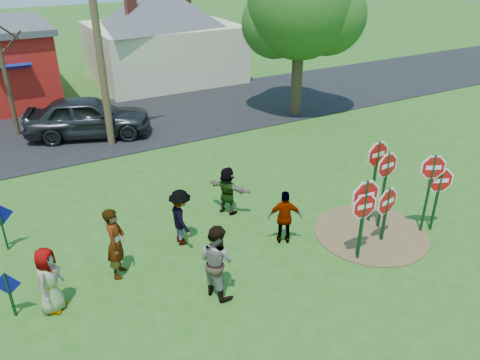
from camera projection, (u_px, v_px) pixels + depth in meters
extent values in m
plane|color=#255718|center=(214.00, 261.00, 12.20)|extent=(120.00, 120.00, 0.00)
cube|color=black|center=(102.00, 126.00, 21.16)|extent=(120.00, 7.50, 0.04)
cylinder|color=brown|center=(370.00, 233.00, 13.35)|extent=(3.20, 3.20, 0.03)
cube|color=navy|center=(12.00, 67.00, 21.05)|extent=(1.60, 0.78, 0.45)
cube|color=beige|center=(163.00, 52.00, 27.89)|extent=(8.00, 7.00, 3.20)
cube|color=brown|center=(130.00, 2.00, 24.88)|extent=(0.55, 0.55, 1.40)
cube|color=#103B1B|center=(361.00, 227.00, 11.86)|extent=(0.06, 0.07, 1.94)
cylinder|color=white|center=(364.00, 206.00, 11.58)|extent=(0.96, 0.12, 0.96)
cylinder|color=red|center=(364.00, 206.00, 11.58)|extent=(0.83, 0.11, 0.83)
cube|color=white|center=(364.00, 206.00, 11.58)|extent=(0.42, 0.05, 0.12)
cube|color=#103B1B|center=(383.00, 192.00, 13.11)|extent=(0.06, 0.07, 2.36)
cylinder|color=white|center=(387.00, 165.00, 12.74)|extent=(1.01, 0.06, 1.01)
cylinder|color=red|center=(387.00, 165.00, 12.74)|extent=(0.87, 0.06, 0.87)
cube|color=white|center=(387.00, 165.00, 12.74)|extent=(0.44, 0.03, 0.13)
cylinder|color=gold|center=(387.00, 165.00, 12.74)|extent=(1.01, 0.06, 1.01)
cube|color=#103B1B|center=(428.00, 195.00, 12.92)|extent=(0.07, 0.08, 2.39)
cylinder|color=white|center=(433.00, 167.00, 12.54)|extent=(0.88, 0.42, 0.97)
cylinder|color=red|center=(433.00, 167.00, 12.54)|extent=(0.76, 0.37, 0.84)
cube|color=white|center=(433.00, 167.00, 12.54)|extent=(0.39, 0.19, 0.12)
cube|color=#103B1B|center=(374.00, 183.00, 13.38)|extent=(0.06, 0.07, 2.55)
cylinder|color=white|center=(378.00, 154.00, 12.97)|extent=(1.04, 0.05, 1.04)
cylinder|color=red|center=(378.00, 154.00, 12.97)|extent=(0.90, 0.05, 0.90)
cube|color=white|center=(378.00, 154.00, 12.97)|extent=(0.46, 0.02, 0.13)
cylinder|color=gold|center=(378.00, 154.00, 12.97)|extent=(1.04, 0.05, 1.04)
cube|color=#103B1B|center=(385.00, 215.00, 12.67)|extent=(0.07, 0.08, 1.63)
cylinder|color=white|center=(387.00, 202.00, 12.48)|extent=(1.07, 0.17, 1.07)
cylinder|color=red|center=(387.00, 202.00, 12.48)|extent=(0.92, 0.15, 0.93)
cube|color=white|center=(387.00, 202.00, 12.48)|extent=(0.47, 0.07, 0.13)
cube|color=#103B1B|center=(436.00, 200.00, 13.11)|extent=(0.07, 0.08, 1.95)
cylinder|color=white|center=(441.00, 180.00, 12.83)|extent=(0.93, 0.40, 1.01)
cylinder|color=red|center=(441.00, 180.00, 12.83)|extent=(0.81, 0.35, 0.87)
cube|color=white|center=(441.00, 180.00, 12.83)|extent=(0.41, 0.18, 0.13)
cylinder|color=gold|center=(441.00, 180.00, 12.83)|extent=(0.93, 0.40, 1.01)
cube|color=#103B1B|center=(362.00, 220.00, 11.89)|extent=(0.07, 0.08, 2.24)
cylinder|color=white|center=(366.00, 196.00, 11.57)|extent=(1.12, 0.12, 1.13)
cylinder|color=red|center=(366.00, 196.00, 11.57)|extent=(0.97, 0.11, 0.97)
cube|color=white|center=(366.00, 196.00, 11.57)|extent=(0.49, 0.05, 0.14)
cube|color=#103B1B|center=(10.00, 295.00, 10.16)|extent=(0.06, 0.07, 1.17)
cube|color=#0B0C66|center=(7.00, 284.00, 10.02)|extent=(0.55, 0.25, 0.59)
cube|color=#103B1B|center=(2.00, 227.00, 12.34)|extent=(0.06, 0.07, 1.41)
imported|color=navy|center=(49.00, 280.00, 10.25)|extent=(0.88, 0.94, 1.62)
imported|color=teal|center=(116.00, 243.00, 11.30)|extent=(0.73, 0.82, 1.87)
imported|color=brown|center=(217.00, 261.00, 10.68)|extent=(0.94, 1.07, 1.85)
imported|color=#343438|center=(181.00, 217.00, 12.59)|extent=(0.68, 1.09, 1.62)
imported|color=#42294E|center=(285.00, 217.00, 12.63)|extent=(0.99, 0.78, 1.57)
imported|color=#22553A|center=(227.00, 190.00, 14.08)|extent=(1.10, 1.43, 1.51)
imported|color=#2B2A2F|center=(88.00, 117.00, 19.60)|extent=(5.46, 3.63, 1.73)
cylinder|color=#4C3823|center=(97.00, 30.00, 17.11)|extent=(0.28, 0.28, 9.15)
cylinder|color=#382819|center=(297.00, 73.00, 21.75)|extent=(0.51, 0.51, 3.98)
sphere|color=#1D4612|center=(301.00, 5.00, 20.40)|extent=(4.70, 4.70, 4.70)
sphere|color=#1D4612|center=(327.00, 16.00, 20.65)|extent=(3.44, 3.44, 3.44)
sphere|color=#1D4612|center=(275.00, 24.00, 20.98)|extent=(3.08, 3.08, 3.08)
cylinder|color=#382819|center=(6.00, 76.00, 18.99)|extent=(0.18, 0.18, 5.15)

